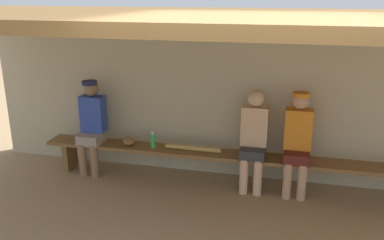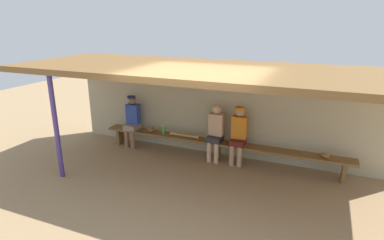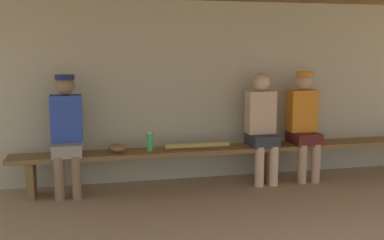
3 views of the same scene
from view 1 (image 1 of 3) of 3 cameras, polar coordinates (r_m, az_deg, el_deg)
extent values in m
cube|color=#B7AD8C|center=(5.62, 9.89, 2.69)|extent=(8.00, 0.20, 2.20)
cube|color=brown|center=(4.15, 9.38, 13.75)|extent=(8.00, 2.80, 0.12)
cube|color=brown|center=(5.41, 9.17, -5.32)|extent=(6.00, 0.36, 0.05)
cube|color=brown|center=(6.30, -16.79, -4.77)|extent=(0.08, 0.29, 0.41)
cube|color=brown|center=(5.50, 9.05, -7.53)|extent=(0.08, 0.29, 0.41)
cube|color=gray|center=(5.98, -13.84, -2.38)|extent=(0.32, 0.40, 0.14)
cylinder|color=#8C6647|center=(6.00, -15.10, -5.41)|extent=(0.11, 0.11, 0.48)
cylinder|color=#8C6647|center=(5.91, -13.56, -5.61)|extent=(0.11, 0.11, 0.48)
cube|color=#2D47A5|center=(5.95, -13.73, 0.86)|extent=(0.34, 0.20, 0.52)
sphere|color=#8C6647|center=(5.85, -13.99, 4.33)|extent=(0.21, 0.21, 0.21)
cylinder|color=#19234C|center=(5.80, -14.23, 5.11)|extent=(0.21, 0.21, 0.05)
cube|color=#333338|center=(5.36, 8.55, -4.42)|extent=(0.32, 0.40, 0.14)
cylinder|color=#DBAD84|center=(5.34, 7.27, -7.86)|extent=(0.11, 0.11, 0.48)
cylinder|color=#DBAD84|center=(5.32, 9.21, -8.02)|extent=(0.11, 0.11, 0.48)
cube|color=#DBAD84|center=(5.32, 8.80, -0.81)|extent=(0.34, 0.20, 0.52)
sphere|color=#DBAD84|center=(5.22, 8.98, 3.05)|extent=(0.21, 0.21, 0.21)
cube|color=#591E19|center=(5.35, 14.45, -4.85)|extent=(0.32, 0.40, 0.14)
cylinder|color=tan|center=(5.32, 13.23, -8.32)|extent=(0.11, 0.11, 0.48)
cylinder|color=tan|center=(5.32, 15.19, -8.45)|extent=(0.11, 0.11, 0.48)
cube|color=orange|center=(5.31, 14.72, -1.24)|extent=(0.34, 0.20, 0.52)
sphere|color=tan|center=(5.21, 15.03, 2.62)|extent=(0.21, 0.21, 0.21)
cylinder|color=orange|center=(5.15, 15.11, 3.48)|extent=(0.21, 0.21, 0.05)
cylinder|color=green|center=(5.62, -5.49, -2.88)|extent=(0.07, 0.07, 0.20)
cylinder|color=white|center=(5.59, -5.53, -1.78)|extent=(0.05, 0.05, 0.02)
ellipsoid|color=olive|center=(5.80, -8.88, -2.95)|extent=(0.26, 0.29, 0.09)
cylinder|color=tan|center=(5.51, 0.18, -4.00)|extent=(0.78, 0.08, 0.07)
camera|label=2|loc=(2.58, 148.73, 0.22)|focal=29.72mm
camera|label=3|loc=(2.57, -73.05, -16.31)|focal=42.25mm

